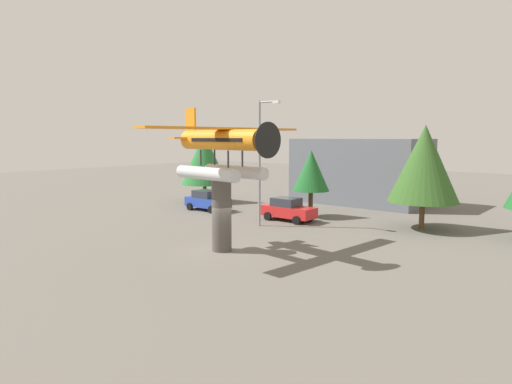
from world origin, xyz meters
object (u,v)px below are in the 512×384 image
at_px(floatplane_monument, 223,149).
at_px(car_near_blue, 207,200).
at_px(car_mid_red, 288,209).
at_px(streetlight_primary, 261,155).
at_px(storefront_building, 360,171).
at_px(tree_west, 204,158).
at_px(tree_east, 311,171).
at_px(display_pedestal, 222,215).
at_px(tree_center_back, 424,164).

distance_m(floatplane_monument, car_near_blue, 15.11).
distance_m(car_mid_red, streetlight_primary, 5.16).
bearing_deg(storefront_building, tree_west, -141.82).
bearing_deg(streetlight_primary, car_near_blue, 163.72).
relative_size(car_near_blue, tree_east, 0.78).
distance_m(display_pedestal, tree_center_back, 14.98).
bearing_deg(car_mid_red, streetlight_primary, -94.63).
xyz_separation_m(floatplane_monument, car_mid_red, (-2.65, 9.85, -4.87)).
height_order(floatplane_monument, car_near_blue, floatplane_monument).
height_order(display_pedestal, tree_west, tree_west).
distance_m(car_mid_red, tree_east, 3.80).
bearing_deg(tree_east, floatplane_monument, -79.72).
height_order(car_near_blue, streetlight_primary, streetlight_primary).
distance_m(floatplane_monument, car_mid_red, 11.30).
height_order(floatplane_monument, storefront_building, floatplane_monument).
bearing_deg(tree_center_back, streetlight_primary, -145.36).
height_order(streetlight_primary, tree_center_back, streetlight_primary).
height_order(display_pedestal, car_near_blue, display_pedestal).
xyz_separation_m(storefront_building, tree_west, (-11.93, -9.38, 1.19)).
distance_m(car_mid_red, tree_center_back, 10.31).
bearing_deg(floatplane_monument, car_near_blue, 146.04).
distance_m(display_pedestal, storefront_building, 22.20).
bearing_deg(tree_center_back, storefront_building, 136.58).
bearing_deg(tree_west, display_pedestal, -40.68).
bearing_deg(tree_east, tree_center_back, 6.12).
bearing_deg(car_near_blue, tree_west, 138.91).
xyz_separation_m(streetlight_primary, tree_west, (-11.92, 5.74, -0.79)).
relative_size(display_pedestal, floatplane_monument, 0.39).
xyz_separation_m(car_near_blue, car_mid_red, (8.27, 0.61, 0.00)).
relative_size(car_mid_red, tree_east, 0.78).
height_order(floatplane_monument, streetlight_primary, streetlight_primary).
relative_size(streetlight_primary, storefront_building, 0.72).
bearing_deg(car_mid_red, tree_center_back, 20.83).
distance_m(storefront_building, tree_west, 15.22).
distance_m(car_mid_red, tree_west, 12.94).
bearing_deg(storefront_building, display_pedestal, -82.86).
bearing_deg(display_pedestal, floatplane_monument, -6.27).
distance_m(streetlight_primary, tree_center_back, 11.24).
relative_size(storefront_building, tree_center_back, 1.71).
xyz_separation_m(display_pedestal, car_mid_red, (-2.52, 9.84, -1.16)).
height_order(tree_east, tree_center_back, tree_center_back).
distance_m(display_pedestal, streetlight_primary, 8.02).
bearing_deg(display_pedestal, storefront_building, 97.14).
distance_m(car_mid_red, storefront_building, 12.37).
xyz_separation_m(car_near_blue, tree_center_back, (17.27, 4.04, 3.69)).
bearing_deg(tree_east, car_near_blue, -160.25).
height_order(car_near_blue, tree_center_back, tree_center_back).
bearing_deg(storefront_building, tree_east, -86.18).
height_order(storefront_building, tree_center_back, tree_center_back).
height_order(car_near_blue, tree_east, tree_east).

